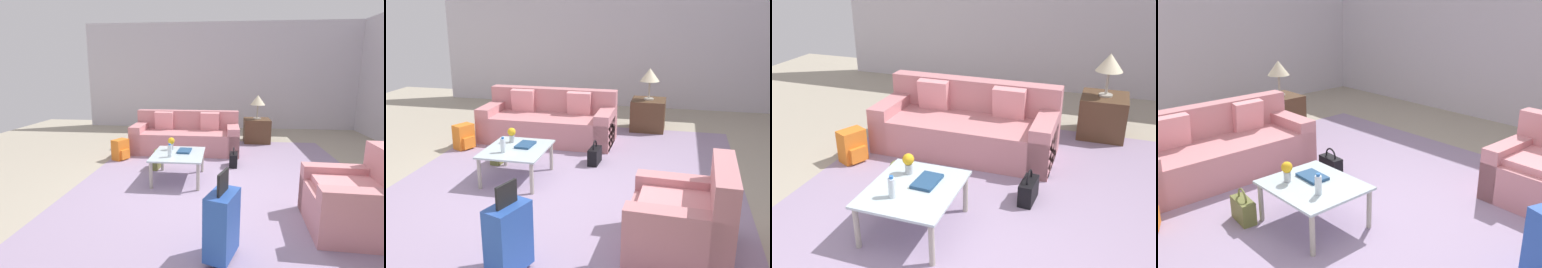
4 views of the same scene
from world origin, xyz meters
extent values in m
plane|color=#A89E89|center=(0.00, 0.00, 0.00)|extent=(12.00, 12.00, 0.00)
cube|color=silver|center=(-5.06, 0.00, 1.55)|extent=(0.12, 8.00, 3.10)
cube|color=#9984A3|center=(-0.60, 0.20, 0.00)|extent=(5.20, 4.40, 0.01)
cube|color=#C67F84|center=(-2.10, -0.60, 0.23)|extent=(0.93, 2.23, 0.45)
cube|color=#C67F84|center=(-2.45, -0.60, 0.42)|extent=(0.22, 2.23, 0.85)
cube|color=#C67F84|center=(-2.10, 0.39, 0.29)|extent=(0.93, 0.24, 0.59)
cube|color=#C67F84|center=(-2.10, -1.59, 0.29)|extent=(0.93, 0.24, 0.59)
cube|color=pink|center=(-2.29, -0.10, 0.63)|extent=(0.17, 0.40, 0.41)
cube|color=pink|center=(-2.29, -1.10, 0.63)|extent=(0.17, 0.40, 0.41)
cube|color=silver|center=(-0.40, -0.50, 0.42)|extent=(0.93, 0.79, 0.02)
cylinder|color=#ADA899|center=(-0.81, -0.15, 0.20)|extent=(0.05, 0.05, 0.41)
cylinder|color=#ADA899|center=(0.01, -0.15, 0.20)|extent=(0.05, 0.05, 0.41)
cylinder|color=#ADA899|center=(-0.81, -0.85, 0.20)|extent=(0.05, 0.05, 0.41)
cylinder|color=#ADA899|center=(0.01, -0.85, 0.20)|extent=(0.05, 0.05, 0.41)
cylinder|color=silver|center=(-0.20, -0.60, 0.52)|extent=(0.06, 0.06, 0.18)
cylinder|color=#2D6BBC|center=(-0.20, -0.60, 0.63)|extent=(0.04, 0.04, 0.02)
cube|color=navy|center=(-0.52, -0.42, 0.45)|extent=(0.31, 0.21, 0.03)
cylinder|color=#B2B7BC|center=(-0.62, -0.65, 0.48)|extent=(0.07, 0.07, 0.10)
sphere|color=gold|center=(-0.62, -0.65, 0.58)|extent=(0.11, 0.11, 0.11)
cube|color=#513823|center=(-3.20, 1.00, 0.28)|extent=(0.61, 0.61, 0.57)
cylinder|color=#ADA899|center=(-3.20, 1.00, 0.58)|extent=(0.18, 0.18, 0.02)
cylinder|color=#ADA899|center=(-3.20, 1.00, 0.75)|extent=(0.04, 0.04, 0.31)
cone|color=beige|center=(-3.20, 1.00, 1.02)|extent=(0.35, 0.35, 0.23)
cube|color=black|center=(-1.20, 0.39, 0.12)|extent=(0.33, 0.16, 0.24)
torus|color=black|center=(-1.20, 0.39, 0.26)|extent=(0.20, 0.03, 0.20)
cube|color=olive|center=(-0.93, -0.99, 0.12)|extent=(0.33, 0.17, 0.24)
torus|color=olive|center=(-0.93, -0.99, 0.26)|extent=(0.20, 0.04, 0.20)
cube|color=orange|center=(-1.40, -1.80, 0.20)|extent=(0.36, 0.31, 0.40)
cube|color=orange|center=(-1.35, -1.69, 0.12)|extent=(0.22, 0.15, 0.18)
camera|label=1|loc=(4.08, 0.19, 1.70)|focal=28.00mm
camera|label=2|loc=(4.57, 1.51, 2.23)|focal=40.00mm
camera|label=3|loc=(2.55, 1.01, 2.39)|focal=40.00mm
camera|label=4|loc=(2.58, -2.78, 2.20)|focal=40.00mm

